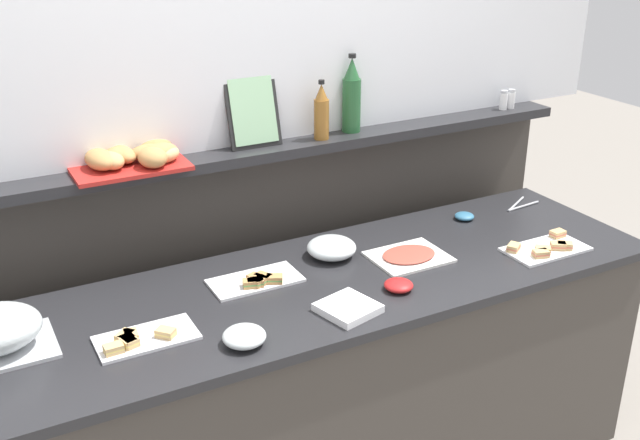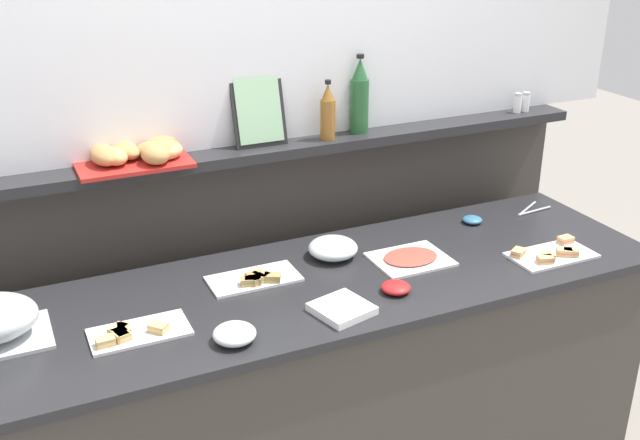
{
  "view_description": "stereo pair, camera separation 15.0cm",
  "coord_description": "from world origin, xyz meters",
  "px_view_note": "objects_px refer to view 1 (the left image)",
  "views": [
    {
      "loc": [
        -1.07,
        -2.06,
        2.16
      ],
      "look_at": [
        0.09,
        0.1,
        1.11
      ],
      "focal_mm": 42.13,
      "sensor_mm": 36.0,
      "label": 1
    },
    {
      "loc": [
        -0.94,
        -2.13,
        2.16
      ],
      "look_at": [
        0.09,
        0.1,
        1.11
      ],
      "focal_mm": 42.13,
      "sensor_mm": 36.0,
      "label": 2
    }
  ],
  "objects_px": {
    "cold_cuts_platter": "(409,256)",
    "vinegar_bottle_amber": "(321,113)",
    "glass_bowl_large": "(332,249)",
    "condiment_bowl_teal": "(464,216)",
    "sandwich_platter_front": "(257,281)",
    "pepper_shaker": "(511,99)",
    "glass_bowl_small": "(244,337)",
    "condiment_bowl_cream": "(399,285)",
    "salt_shaker": "(504,100)",
    "serving_tongs": "(519,205)",
    "sandwich_platter_side": "(141,338)",
    "wine_bottle_green": "(352,97)",
    "sandwich_platter_rear": "(546,248)",
    "bread_basket": "(134,157)",
    "napkin_stack": "(348,308)",
    "framed_picture": "(253,109)"
  },
  "relations": [
    {
      "from": "cold_cuts_platter",
      "to": "salt_shaker",
      "type": "distance_m",
      "value": 1.01
    },
    {
      "from": "sandwich_platter_rear",
      "to": "wine_bottle_green",
      "type": "relative_size",
      "value": 1.02
    },
    {
      "from": "framed_picture",
      "to": "sandwich_platter_rear",
      "type": "bearing_deg",
      "value": -37.49
    },
    {
      "from": "cold_cuts_platter",
      "to": "wine_bottle_green",
      "type": "relative_size",
      "value": 0.89
    },
    {
      "from": "vinegar_bottle_amber",
      "to": "pepper_shaker",
      "type": "height_order",
      "value": "vinegar_bottle_amber"
    },
    {
      "from": "salt_shaker",
      "to": "napkin_stack",
      "type": "bearing_deg",
      "value": -150.06
    },
    {
      "from": "sandwich_platter_rear",
      "to": "framed_picture",
      "type": "relative_size",
      "value": 1.13
    },
    {
      "from": "glass_bowl_large",
      "to": "napkin_stack",
      "type": "distance_m",
      "value": 0.41
    },
    {
      "from": "glass_bowl_small",
      "to": "glass_bowl_large",
      "type": "bearing_deg",
      "value": 37.58
    },
    {
      "from": "napkin_stack",
      "to": "wine_bottle_green",
      "type": "height_order",
      "value": "wine_bottle_green"
    },
    {
      "from": "sandwich_platter_side",
      "to": "napkin_stack",
      "type": "xyz_separation_m",
      "value": [
        0.65,
        -0.14,
        0.0
      ]
    },
    {
      "from": "glass_bowl_large",
      "to": "condiment_bowl_cream",
      "type": "height_order",
      "value": "glass_bowl_large"
    },
    {
      "from": "sandwich_platter_front",
      "to": "serving_tongs",
      "type": "bearing_deg",
      "value": 5.15
    },
    {
      "from": "cold_cuts_platter",
      "to": "glass_bowl_large",
      "type": "xyz_separation_m",
      "value": [
        -0.25,
        0.15,
        0.02
      ]
    },
    {
      "from": "sandwich_platter_rear",
      "to": "cold_cuts_platter",
      "type": "relative_size",
      "value": 1.16
    },
    {
      "from": "sandwich_platter_front",
      "to": "pepper_shaker",
      "type": "relative_size",
      "value": 3.69
    },
    {
      "from": "cold_cuts_platter",
      "to": "glass_bowl_large",
      "type": "bearing_deg",
      "value": 149.31
    },
    {
      "from": "bread_basket",
      "to": "napkin_stack",
      "type": "bearing_deg",
      "value": -55.4
    },
    {
      "from": "cold_cuts_platter",
      "to": "sandwich_platter_front",
      "type": "bearing_deg",
      "value": 172.0
    },
    {
      "from": "wine_bottle_green",
      "to": "sandwich_platter_side",
      "type": "bearing_deg",
      "value": -151.52
    },
    {
      "from": "sandwich_platter_rear",
      "to": "serving_tongs",
      "type": "bearing_deg",
      "value": 60.8
    },
    {
      "from": "wine_bottle_green",
      "to": "vinegar_bottle_amber",
      "type": "bearing_deg",
      "value": -167.01
    },
    {
      "from": "serving_tongs",
      "to": "sandwich_platter_side",
      "type": "bearing_deg",
      "value": -170.49
    },
    {
      "from": "napkin_stack",
      "to": "framed_picture",
      "type": "distance_m",
      "value": 0.88
    },
    {
      "from": "sandwich_platter_side",
      "to": "pepper_shaker",
      "type": "height_order",
      "value": "pepper_shaker"
    },
    {
      "from": "glass_bowl_large",
      "to": "vinegar_bottle_amber",
      "type": "height_order",
      "value": "vinegar_bottle_amber"
    },
    {
      "from": "cold_cuts_platter",
      "to": "vinegar_bottle_amber",
      "type": "relative_size",
      "value": 1.19
    },
    {
      "from": "glass_bowl_small",
      "to": "wine_bottle_green",
      "type": "xyz_separation_m",
      "value": [
        0.8,
        0.74,
        0.48
      ]
    },
    {
      "from": "sandwich_platter_rear",
      "to": "bread_basket",
      "type": "distance_m",
      "value": 1.57
    },
    {
      "from": "sandwich_platter_front",
      "to": "napkin_stack",
      "type": "relative_size",
      "value": 1.89
    },
    {
      "from": "condiment_bowl_teal",
      "to": "vinegar_bottle_amber",
      "type": "distance_m",
      "value": 0.75
    },
    {
      "from": "condiment_bowl_cream",
      "to": "salt_shaker",
      "type": "xyz_separation_m",
      "value": [
        0.98,
        0.65,
        0.39
      ]
    },
    {
      "from": "glass_bowl_small",
      "to": "napkin_stack",
      "type": "height_order",
      "value": "glass_bowl_small"
    },
    {
      "from": "condiment_bowl_teal",
      "to": "napkin_stack",
      "type": "xyz_separation_m",
      "value": [
        -0.82,
        -0.43,
        -0.0
      ]
    },
    {
      "from": "wine_bottle_green",
      "to": "pepper_shaker",
      "type": "bearing_deg",
      "value": -1.83
    },
    {
      "from": "condiment_bowl_cream",
      "to": "pepper_shaker",
      "type": "distance_m",
      "value": 1.27
    },
    {
      "from": "glass_bowl_large",
      "to": "condiment_bowl_teal",
      "type": "height_order",
      "value": "glass_bowl_large"
    },
    {
      "from": "sandwich_platter_front",
      "to": "salt_shaker",
      "type": "xyz_separation_m",
      "value": [
        1.39,
        0.38,
        0.39
      ]
    },
    {
      "from": "glass_bowl_small",
      "to": "salt_shaker",
      "type": "distance_m",
      "value": 1.78
    },
    {
      "from": "sandwich_platter_rear",
      "to": "glass_bowl_large",
      "type": "relative_size",
      "value": 1.73
    },
    {
      "from": "cold_cuts_platter",
      "to": "glass_bowl_large",
      "type": "distance_m",
      "value": 0.29
    },
    {
      "from": "glass_bowl_large",
      "to": "wine_bottle_green",
      "type": "bearing_deg",
      "value": 50.79
    },
    {
      "from": "bread_basket",
      "to": "pepper_shaker",
      "type": "bearing_deg",
      "value": 0.1
    },
    {
      "from": "glass_bowl_small",
      "to": "serving_tongs",
      "type": "bearing_deg",
      "value": 16.94
    },
    {
      "from": "sandwich_platter_front",
      "to": "glass_bowl_small",
      "type": "height_order",
      "value": "glass_bowl_small"
    },
    {
      "from": "sandwich_platter_side",
      "to": "serving_tongs",
      "type": "xyz_separation_m",
      "value": [
        1.77,
        0.3,
        -0.01
      ]
    },
    {
      "from": "glass_bowl_small",
      "to": "condiment_bowl_teal",
      "type": "bearing_deg",
      "value": 20.83
    },
    {
      "from": "glass_bowl_small",
      "to": "pepper_shaker",
      "type": "bearing_deg",
      "value": 23.77
    },
    {
      "from": "sandwich_platter_rear",
      "to": "cold_cuts_platter",
      "type": "distance_m",
      "value": 0.54
    },
    {
      "from": "condiment_bowl_teal",
      "to": "serving_tongs",
      "type": "height_order",
      "value": "condiment_bowl_teal"
    }
  ]
}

